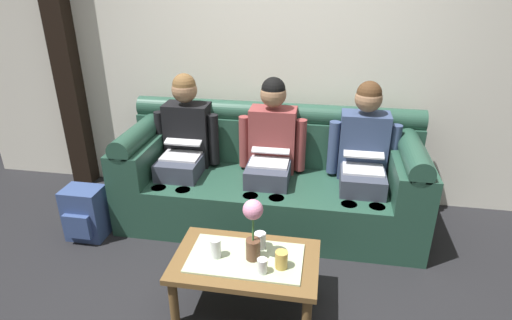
{
  "coord_description": "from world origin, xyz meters",
  "views": [
    {
      "loc": [
        0.42,
        -1.97,
        1.99
      ],
      "look_at": [
        -0.07,
        0.86,
        0.69
      ],
      "focal_mm": 29.5,
      "sensor_mm": 36.0,
      "label": 1
    }
  ],
  "objects_px": {
    "flower_vase": "(253,225)",
    "cup_far_center": "(262,266)",
    "person_left": "(184,142)",
    "cup_far_left": "(260,240)",
    "person_right": "(363,154)",
    "backpack_left": "(85,214)",
    "person_middle": "(271,148)",
    "couch": "(270,180)",
    "cup_near_left": "(281,260)",
    "coffee_table": "(246,265)",
    "cup_near_right": "(216,248)"
  },
  "relations": [
    {
      "from": "person_left",
      "to": "cup_near_right",
      "type": "height_order",
      "value": "person_left"
    },
    {
      "from": "person_middle",
      "to": "cup_far_left",
      "type": "relative_size",
      "value": 11.48
    },
    {
      "from": "person_middle",
      "to": "cup_near_right",
      "type": "xyz_separation_m",
      "value": [
        -0.18,
        -1.1,
        -0.21
      ]
    },
    {
      "from": "person_right",
      "to": "cup_far_center",
      "type": "height_order",
      "value": "person_right"
    },
    {
      "from": "couch",
      "to": "cup_near_right",
      "type": "relative_size",
      "value": 19.67
    },
    {
      "from": "couch",
      "to": "person_left",
      "type": "height_order",
      "value": "person_left"
    },
    {
      "from": "couch",
      "to": "person_middle",
      "type": "relative_size",
      "value": 2.0
    },
    {
      "from": "person_middle",
      "to": "coffee_table",
      "type": "bearing_deg",
      "value": -90.0
    },
    {
      "from": "flower_vase",
      "to": "backpack_left",
      "type": "relative_size",
      "value": 0.94
    },
    {
      "from": "person_middle",
      "to": "cup_far_left",
      "type": "bearing_deg",
      "value": -85.78
    },
    {
      "from": "person_left",
      "to": "flower_vase",
      "type": "distance_m",
      "value": 1.34
    },
    {
      "from": "backpack_left",
      "to": "person_middle",
      "type": "bearing_deg",
      "value": 20.88
    },
    {
      "from": "cup_far_left",
      "to": "backpack_left",
      "type": "bearing_deg",
      "value": 163.98
    },
    {
      "from": "coffee_table",
      "to": "person_right",
      "type": "bearing_deg",
      "value": 55.64
    },
    {
      "from": "cup_far_left",
      "to": "cup_near_left",
      "type": "bearing_deg",
      "value": -47.61
    },
    {
      "from": "person_right",
      "to": "flower_vase",
      "type": "bearing_deg",
      "value": -122.58
    },
    {
      "from": "couch",
      "to": "cup_far_left",
      "type": "xyz_separation_m",
      "value": [
        0.07,
        -0.97,
        0.07
      ]
    },
    {
      "from": "couch",
      "to": "flower_vase",
      "type": "xyz_separation_m",
      "value": [
        0.05,
        -1.09,
        0.25
      ]
    },
    {
      "from": "person_left",
      "to": "person_middle",
      "type": "distance_m",
      "value": 0.74
    },
    {
      "from": "person_middle",
      "to": "coffee_table",
      "type": "xyz_separation_m",
      "value": [
        0.0,
        -1.08,
        -0.33
      ]
    },
    {
      "from": "cup_far_center",
      "to": "person_middle",
      "type": "bearing_deg",
      "value": 95.83
    },
    {
      "from": "person_right",
      "to": "cup_far_left",
      "type": "height_order",
      "value": "person_right"
    },
    {
      "from": "cup_near_left",
      "to": "person_left",
      "type": "bearing_deg",
      "value": 130.32
    },
    {
      "from": "person_left",
      "to": "person_right",
      "type": "distance_m",
      "value": 1.48
    },
    {
      "from": "person_left",
      "to": "person_middle",
      "type": "bearing_deg",
      "value": 0.02
    },
    {
      "from": "cup_near_left",
      "to": "cup_far_center",
      "type": "xyz_separation_m",
      "value": [
        -0.1,
        -0.07,
        -0.01
      ]
    },
    {
      "from": "couch",
      "to": "person_left",
      "type": "distance_m",
      "value": 0.79
    },
    {
      "from": "person_left",
      "to": "cup_far_left",
      "type": "bearing_deg",
      "value": -50.06
    },
    {
      "from": "person_right",
      "to": "cup_far_left",
      "type": "distance_m",
      "value": 1.19
    },
    {
      "from": "person_middle",
      "to": "person_left",
      "type": "bearing_deg",
      "value": -179.98
    },
    {
      "from": "couch",
      "to": "cup_near_left",
      "type": "xyz_separation_m",
      "value": [
        0.23,
        -1.14,
        0.07
      ]
    },
    {
      "from": "person_right",
      "to": "backpack_left",
      "type": "height_order",
      "value": "person_right"
    },
    {
      "from": "flower_vase",
      "to": "person_left",
      "type": "bearing_deg",
      "value": 125.98
    },
    {
      "from": "person_middle",
      "to": "coffee_table",
      "type": "distance_m",
      "value": 1.13
    },
    {
      "from": "coffee_table",
      "to": "cup_far_center",
      "type": "height_order",
      "value": "cup_far_center"
    },
    {
      "from": "person_middle",
      "to": "backpack_left",
      "type": "distance_m",
      "value": 1.58
    },
    {
      "from": "person_left",
      "to": "cup_far_center",
      "type": "height_order",
      "value": "person_left"
    },
    {
      "from": "backpack_left",
      "to": "couch",
      "type": "bearing_deg",
      "value": 21.04
    },
    {
      "from": "cup_near_right",
      "to": "couch",
      "type": "bearing_deg",
      "value": 80.75
    },
    {
      "from": "couch",
      "to": "cup_near_left",
      "type": "distance_m",
      "value": 1.16
    },
    {
      "from": "cup_near_right",
      "to": "cup_far_left",
      "type": "bearing_deg",
      "value": 28.62
    },
    {
      "from": "flower_vase",
      "to": "cup_far_center",
      "type": "xyz_separation_m",
      "value": [
        0.08,
        -0.12,
        -0.19
      ]
    },
    {
      "from": "person_left",
      "to": "cup_far_left",
      "type": "distance_m",
      "value": 1.28
    },
    {
      "from": "coffee_table",
      "to": "cup_near_left",
      "type": "relative_size",
      "value": 8.24
    },
    {
      "from": "flower_vase",
      "to": "cup_far_left",
      "type": "xyz_separation_m",
      "value": [
        0.02,
        0.11,
        -0.19
      ]
    },
    {
      "from": "cup_near_right",
      "to": "person_middle",
      "type": "bearing_deg",
      "value": 80.72
    },
    {
      "from": "person_middle",
      "to": "cup_near_right",
      "type": "distance_m",
      "value": 1.14
    },
    {
      "from": "cup_far_center",
      "to": "coffee_table",
      "type": "bearing_deg",
      "value": 135.32
    },
    {
      "from": "cup_far_left",
      "to": "couch",
      "type": "bearing_deg",
      "value": 94.2
    },
    {
      "from": "person_middle",
      "to": "backpack_left",
      "type": "xyz_separation_m",
      "value": [
        -1.41,
        -0.54,
        -0.45
      ]
    }
  ]
}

